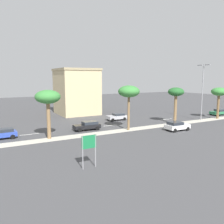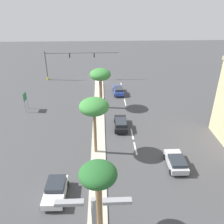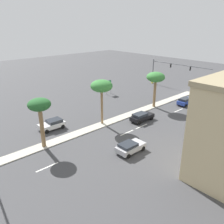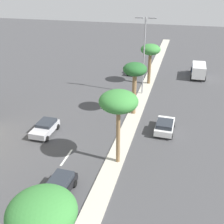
# 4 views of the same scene
# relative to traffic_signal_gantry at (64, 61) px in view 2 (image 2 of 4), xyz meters

# --- Properties ---
(ground_plane) EXTENTS (160.00, 160.00, 0.00)m
(ground_plane) POSITION_rel_traffic_signal_gantry_xyz_m (-7.61, 33.77, -4.21)
(ground_plane) COLOR #424244
(lane_stripe_trailing) EXTENTS (0.20, 2.80, 0.01)m
(lane_stripe_trailing) POSITION_rel_traffic_signal_gantry_xyz_m (-12.39, 4.31, -4.20)
(lane_stripe_trailing) COLOR silver
(lane_stripe_trailing) RESTS_ON ground
(lane_stripe_near) EXTENTS (0.20, 2.80, 0.01)m
(lane_stripe_near) POSITION_rel_traffic_signal_gantry_xyz_m (-12.39, 13.02, -4.20)
(lane_stripe_near) COLOR silver
(lane_stripe_near) RESTS_ON ground
(lane_stripe_center) EXTENTS (0.20, 2.80, 0.01)m
(lane_stripe_center) POSITION_rel_traffic_signal_gantry_xyz_m (-12.39, 23.74, -4.20)
(lane_stripe_center) COLOR silver
(lane_stripe_center) RESTS_ON ground
(lane_stripe_front) EXTENTS (0.20, 2.80, 0.01)m
(lane_stripe_front) POSITION_rel_traffic_signal_gantry_xyz_m (-12.39, 27.15, -4.20)
(lane_stripe_front) COLOR silver
(lane_stripe_front) RESTS_ON ground
(traffic_signal_gantry) EXTENTS (16.41, 0.53, 6.49)m
(traffic_signal_gantry) POSITION_rel_traffic_signal_gantry_xyz_m (0.00, 0.00, 0.00)
(traffic_signal_gantry) COLOR #515459
(traffic_signal_gantry) RESTS_ON ground
(directional_road_sign) EXTENTS (0.10, 1.46, 3.21)m
(directional_road_sign) POSITION_rel_traffic_signal_gantry_xyz_m (4.57, 15.60, -1.92)
(directional_road_sign) COLOR gray
(directional_road_sign) RESTS_ON ground
(palm_tree_center) EXTENTS (3.47, 3.47, 6.82)m
(palm_tree_center) POSITION_rel_traffic_signal_gantry_xyz_m (-7.99, 14.96, 1.59)
(palm_tree_center) COLOR olive
(palm_tree_center) RESTS_ON median_curb
(palm_tree_mid) EXTENTS (3.46, 3.46, 7.24)m
(palm_tree_mid) POSITION_rel_traffic_signal_gantry_xyz_m (-7.29, 27.72, 2.08)
(palm_tree_mid) COLOR olive
(palm_tree_mid) RESTS_ON median_curb
(palm_tree_near) EXTENTS (2.92, 2.92, 6.71)m
(palm_tree_near) POSITION_rel_traffic_signal_gantry_xyz_m (-7.82, 38.40, 1.49)
(palm_tree_near) COLOR olive
(palm_tree_near) RESTS_ON median_curb
(sedan_blue_right) EXTENTS (1.99, 4.42, 1.45)m
(sedan_blue_right) POSITION_rel_traffic_signal_gantry_xyz_m (-11.41, 9.06, -3.43)
(sedan_blue_right) COLOR #2D47AD
(sedan_blue_right) RESTS_ON ground
(sedan_black_rear) EXTENTS (2.01, 4.44, 1.44)m
(sedan_black_rear) POSITION_rel_traffic_signal_gantry_xyz_m (-10.88, 22.02, -3.44)
(sedan_black_rear) COLOR black
(sedan_black_rear) RESTS_ON ground
(sedan_white_center) EXTENTS (2.17, 3.98, 1.48)m
(sedan_white_center) POSITION_rel_traffic_signal_gantry_xyz_m (-3.49, 34.68, -3.42)
(sedan_white_center) COLOR silver
(sedan_white_center) RESTS_ON ground
(sedan_silver_near) EXTENTS (2.07, 3.94, 1.35)m
(sedan_silver_near) POSITION_rel_traffic_signal_gantry_xyz_m (-16.54, 30.90, -3.47)
(sedan_silver_near) COLOR #B2B2B7
(sedan_silver_near) RESTS_ON ground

